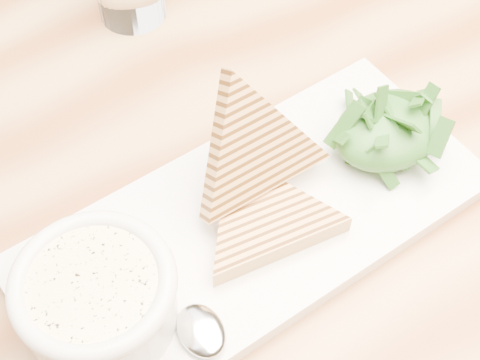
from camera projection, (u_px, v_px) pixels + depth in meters
floor at (364, 350)px, 1.36m from camera, size 6.00×6.00×0.00m
table_top at (326, 133)px, 0.73m from camera, size 1.34×0.95×0.04m
platter at (253, 223)px, 0.64m from camera, size 0.41×0.19×0.02m
soup_bowl at (99, 302)px, 0.56m from camera, size 0.12×0.12×0.05m
soup at (93, 285)px, 0.53m from camera, size 0.10×0.10×0.01m
bowl_rim at (92, 284)px, 0.53m from camera, size 0.12×0.12×0.01m
sandwich_flat at (264, 219)px, 0.62m from camera, size 0.17×0.17×0.02m
sandwich_lean at (254, 149)px, 0.61m from camera, size 0.15×0.15×0.17m
salad_base at (389, 130)px, 0.66m from camera, size 0.11×0.08×0.04m
arugula_pile at (390, 125)px, 0.65m from camera, size 0.11×0.10×0.05m
spoon_bowl at (201, 330)px, 0.56m from camera, size 0.04×0.05×0.01m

